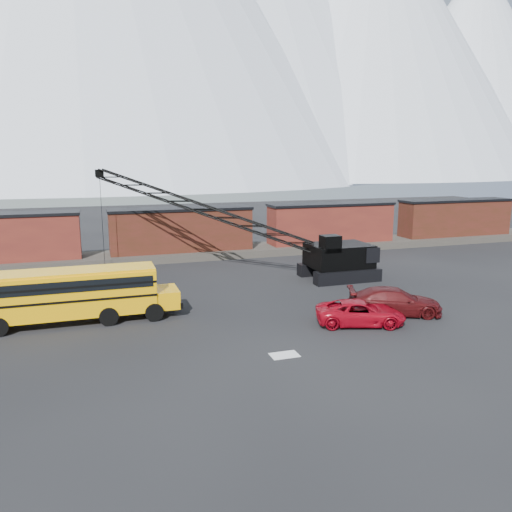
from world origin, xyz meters
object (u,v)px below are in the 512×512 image
Objects in this scene: maroon_suv at (395,301)px; school_bus at (74,293)px; red_pickup at (360,313)px; crawler_crane at (209,211)px.

school_bus is at bearing 98.24° from maroon_suv.
school_bus is 2.26× the size of red_pickup.
crawler_crane reaches higher than red_pickup.
school_bus is 14.47m from crawler_crane.
red_pickup is (15.81, -5.55, -1.08)m from school_bus.
red_pickup is at bearing -19.34° from school_bus.
crawler_crane is at bearing 42.55° from school_bus.
maroon_suv is at bearing -52.23° from red_pickup.
red_pickup is 0.90× the size of maroon_suv.
maroon_suv is at bearing -13.39° from school_bus.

